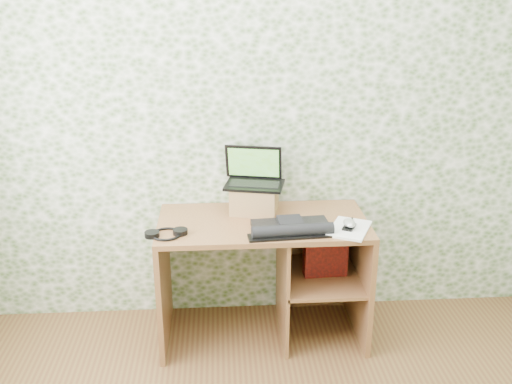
{
  "coord_description": "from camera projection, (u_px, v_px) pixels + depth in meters",
  "views": [
    {
      "loc": [
        -0.24,
        -1.55,
        2.04
      ],
      "look_at": [
        -0.04,
        1.39,
        0.95
      ],
      "focal_mm": 40.0,
      "sensor_mm": 36.0,
      "label": 1
    }
  ],
  "objects": [
    {
      "name": "red_box",
      "position": [
        326.0,
        251.0,
        3.36
      ],
      "size": [
        0.26,
        0.09,
        0.31
      ],
      "primitive_type": "cube",
      "rotation": [
        0.0,
        0.0,
        0.05
      ],
      "color": "#9E150E",
      "rests_on": "desk"
    },
    {
      "name": "wall_back",
      "position": [
        259.0,
        114.0,
        3.36
      ],
      "size": [
        3.5,
        0.0,
        3.5
      ],
      "primitive_type": "plane",
      "rotation": [
        1.57,
        0.0,
        0.0
      ],
      "color": "white",
      "rests_on": "ground"
    },
    {
      "name": "laptop",
      "position": [
        254.0,
        176.0,
        3.36
      ],
      "size": [
        0.38,
        0.31,
        0.22
      ],
      "rotation": [
        0.0,
        0.0,
        -0.22
      ],
      "color": "black",
      "rests_on": "riser"
    },
    {
      "name": "notepad",
      "position": [
        349.0,
        229.0,
        3.14
      ],
      "size": [
        0.3,
        0.34,
        0.01
      ],
      "primitive_type": "cube",
      "rotation": [
        0.0,
        0.0,
        -0.45
      ],
      "color": "white",
      "rests_on": "desk"
    },
    {
      "name": "riser",
      "position": [
        254.0,
        199.0,
        3.37
      ],
      "size": [
        0.31,
        0.27,
        0.16
      ],
      "primitive_type": "cube",
      "rotation": [
        0.0,
        0.0,
        -0.22
      ],
      "color": "#A6754A",
      "rests_on": "desk"
    },
    {
      "name": "keyboard",
      "position": [
        291.0,
        228.0,
        3.11
      ],
      "size": [
        0.49,
        0.28,
        0.07
      ],
      "rotation": [
        0.0,
        0.0,
        0.08
      ],
      "color": "black",
      "rests_on": "desk"
    },
    {
      "name": "headphones",
      "position": [
        166.0,
        234.0,
        3.07
      ],
      "size": [
        0.23,
        0.19,
        0.03
      ],
      "rotation": [
        0.0,
        0.0,
        0.16
      ],
      "color": "black",
      "rests_on": "desk"
    },
    {
      "name": "desk",
      "position": [
        275.0,
        260.0,
        3.39
      ],
      "size": [
        1.2,
        0.6,
        0.75
      ],
      "color": "brown",
      "rests_on": "floor"
    },
    {
      "name": "pen",
      "position": [
        353.0,
        222.0,
        3.2
      ],
      "size": [
        0.03,
        0.13,
        0.01
      ],
      "primitive_type": "cylinder",
      "rotation": [
        1.57,
        0.0,
        -0.19
      ],
      "color": "black",
      "rests_on": "notepad"
    },
    {
      "name": "mouse",
      "position": [
        349.0,
        225.0,
        3.13
      ],
      "size": [
        0.11,
        0.12,
        0.04
      ],
      "primitive_type": "ellipsoid",
      "rotation": [
        0.0,
        0.0,
        -0.49
      ],
      "color": "silver",
      "rests_on": "notepad"
    }
  ]
}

